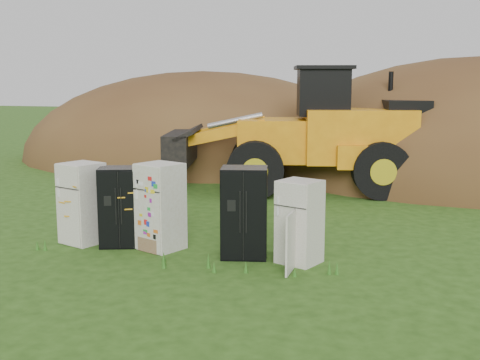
{
  "coord_description": "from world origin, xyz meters",
  "views": [
    {
      "loc": [
        4.67,
        -11.04,
        3.46
      ],
      "look_at": [
        0.54,
        2.0,
        1.2
      ],
      "focal_mm": 45.0,
      "sensor_mm": 36.0,
      "label": 1
    }
  ],
  "objects": [
    {
      "name": "ground",
      "position": [
        0.0,
        0.0,
        0.0
      ],
      "size": [
        120.0,
        120.0,
        0.0
      ],
      "primitive_type": "plane",
      "color": "#264713",
      "rests_on": "ground"
    },
    {
      "name": "fridge_leftmost",
      "position": [
        -2.36,
        -0.04,
        0.87
      ],
      "size": [
        0.96,
        0.94,
        1.74
      ],
      "primitive_type": null,
      "rotation": [
        0.0,
        0.0,
        -0.32
      ],
      "color": "white",
      "rests_on": "ground"
    },
    {
      "name": "fridge_black_side",
      "position": [
        -1.47,
        0.03,
        0.84
      ],
      "size": [
        1.06,
        0.96,
        1.67
      ],
      "primitive_type": null,
      "rotation": [
        0.0,
        0.0,
        0.37
      ],
      "color": "black",
      "rests_on": "ground"
    },
    {
      "name": "fridge_sticker",
      "position": [
        -0.56,
        0.03,
        0.9
      ],
      "size": [
        1.01,
        0.98,
        1.79
      ],
      "primitive_type": null,
      "rotation": [
        0.0,
        0.0,
        -0.37
      ],
      "color": "silver",
      "rests_on": "ground"
    },
    {
      "name": "fridge_black_right",
      "position": [
        1.25,
        0.03,
        0.9
      ],
      "size": [
        1.05,
        0.94,
        1.79
      ],
      "primitive_type": null,
      "rotation": [
        0.0,
        0.0,
        0.25
      ],
      "color": "black",
      "rests_on": "ground"
    },
    {
      "name": "fridge_open_door",
      "position": [
        2.38,
        -0.04,
        0.8
      ],
      "size": [
        0.91,
        0.88,
        1.6
      ],
      "primitive_type": null,
      "rotation": [
        0.0,
        0.0,
        -0.35
      ],
      "color": "white",
      "rests_on": "ground"
    },
    {
      "name": "wheel_loader",
      "position": [
        0.49,
        7.42,
        1.96
      ],
      "size": [
        8.67,
        5.29,
        3.91
      ],
      "primitive_type": null,
      "rotation": [
        0.0,
        0.0,
        0.27
      ],
      "color": "orange",
      "rests_on": "ground"
    },
    {
      "name": "dirt_mound_right",
      "position": [
        6.4,
        12.05,
        0.0
      ],
      "size": [
        16.07,
        11.78,
        8.65
      ],
      "primitive_type": "ellipsoid",
      "color": "#4C2E18",
      "rests_on": "ground"
    },
    {
      "name": "dirt_mound_left",
      "position": [
        -4.92,
        13.79,
        0.0
      ],
      "size": [
        16.64,
        12.48,
        7.76
      ],
      "primitive_type": "ellipsoid",
      "color": "#4C2E18",
      "rests_on": "ground"
    }
  ]
}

